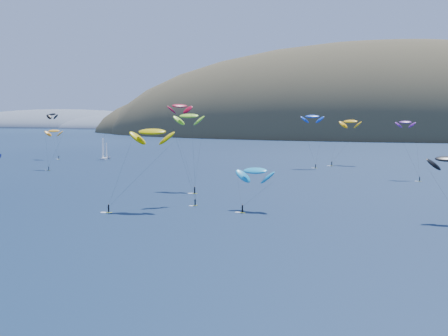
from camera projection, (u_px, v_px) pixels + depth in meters
island at (402, 146)px, 614.71m from camera, size 730.00×300.00×210.00m
headland at (76, 129)px, 944.29m from camera, size 460.00×250.00×60.00m
sailboat at (104, 157)px, 308.90m from camera, size 10.11×8.88×12.09m
kitesurfer_1 at (54, 131)px, 257.38m from camera, size 7.94×9.01×17.88m
kitesurfer_2 at (152, 132)px, 153.08m from camera, size 13.46×13.67×21.93m
kitesurfer_3 at (189, 116)px, 192.00m from camera, size 11.74×13.85×25.17m
kitesurfer_4 at (312, 116)px, 263.23m from camera, size 9.89×6.21×24.27m
kitesurfer_5 at (255, 171)px, 152.07m from camera, size 10.73×10.03×12.31m
kitesurfer_6 at (405, 122)px, 221.64m from camera, size 9.68×11.06×21.94m
kitesurfer_7 at (448, 159)px, 136.22m from camera, size 8.53×10.77×15.94m
kitesurfer_9 at (180, 106)px, 164.13m from camera, size 10.66×10.23×27.31m
kitesurfer_11 at (350, 121)px, 278.94m from camera, size 12.72×15.54×22.15m
kitesurfer_12 at (52, 115)px, 313.06m from camera, size 10.69×7.24×24.47m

